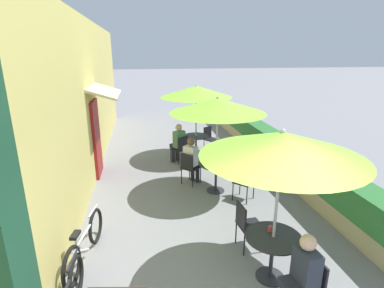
{
  "coord_description": "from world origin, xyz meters",
  "views": [
    {
      "loc": [
        -1.14,
        -2.03,
        3.35
      ],
      "look_at": [
        0.15,
        5.44,
        1.0
      ],
      "focal_mm": 28.0,
      "sensor_mm": 36.0,
      "label": 1
    }
  ],
  "objects_px": {
    "patio_umbrella_near": "(282,144)",
    "cafe_chair_mid_left": "(189,166)",
    "patio_table_mid": "(216,170)",
    "coffee_cup_mid": "(214,161)",
    "coffee_cup_near": "(270,229)",
    "patio_umbrella_far": "(196,92)",
    "patio_table_near": "(273,247)",
    "cafe_chair_far_left": "(180,148)",
    "patio_umbrella_mid": "(218,106)",
    "seated_patron_far_left": "(178,142)",
    "patio_table_far": "(196,141)",
    "cafe_chair_far_right": "(210,137)",
    "cafe_chair_near_right": "(246,223)",
    "bicycle_second": "(85,244)",
    "seated_patron_mid_left": "(192,159)",
    "cafe_chair_mid_right": "(245,178)",
    "seated_patron_near_left": "(301,275)",
    "cafe_chair_near_left": "(308,284)"
  },
  "relations": [
    {
      "from": "seated_patron_mid_left",
      "to": "cafe_chair_mid_right",
      "type": "relative_size",
      "value": 1.44
    },
    {
      "from": "coffee_cup_near",
      "to": "patio_table_near",
      "type": "bearing_deg",
      "value": -91.51
    },
    {
      "from": "patio_table_near",
      "to": "seated_patron_mid_left",
      "type": "height_order",
      "value": "seated_patron_mid_left"
    },
    {
      "from": "cafe_chair_near_right",
      "to": "bicycle_second",
      "type": "bearing_deg",
      "value": -97.35
    },
    {
      "from": "patio_table_near",
      "to": "patio_umbrella_far",
      "type": "distance_m",
      "value": 5.87
    },
    {
      "from": "coffee_cup_near",
      "to": "patio_umbrella_far",
      "type": "height_order",
      "value": "patio_umbrella_far"
    },
    {
      "from": "patio_umbrella_mid",
      "to": "cafe_chair_mid_right",
      "type": "xyz_separation_m",
      "value": [
        0.59,
        -0.49,
        -1.64
      ]
    },
    {
      "from": "seated_patron_near_left",
      "to": "cafe_chair_mid_right",
      "type": "relative_size",
      "value": 1.44
    },
    {
      "from": "patio_table_far",
      "to": "cafe_chair_far_right",
      "type": "height_order",
      "value": "cafe_chair_far_right"
    },
    {
      "from": "cafe_chair_near_left",
      "to": "cafe_chair_mid_right",
      "type": "distance_m",
      "value": 3.35
    },
    {
      "from": "cafe_chair_near_left",
      "to": "coffee_cup_near",
      "type": "bearing_deg",
      "value": 3.97
    },
    {
      "from": "cafe_chair_mid_right",
      "to": "cafe_chair_far_right",
      "type": "relative_size",
      "value": 1.0
    },
    {
      "from": "patio_umbrella_near",
      "to": "seated_patron_far_left",
      "type": "height_order",
      "value": "patio_umbrella_near"
    },
    {
      "from": "cafe_chair_mid_left",
      "to": "seated_patron_far_left",
      "type": "relative_size",
      "value": 0.7
    },
    {
      "from": "cafe_chair_mid_right",
      "to": "patio_table_near",
      "type": "bearing_deg",
      "value": 124.97
    },
    {
      "from": "patio_umbrella_far",
      "to": "patio_table_mid",
      "type": "bearing_deg",
      "value": -89.48
    },
    {
      "from": "seated_patron_far_left",
      "to": "patio_table_far",
      "type": "bearing_deg",
      "value": -2.66
    },
    {
      "from": "patio_umbrella_near",
      "to": "cafe_chair_mid_left",
      "type": "distance_m",
      "value": 3.98
    },
    {
      "from": "patio_table_near",
      "to": "coffee_cup_near",
      "type": "bearing_deg",
      "value": 88.49
    },
    {
      "from": "cafe_chair_mid_left",
      "to": "patio_umbrella_far",
      "type": "bearing_deg",
      "value": 120.59
    },
    {
      "from": "patio_table_mid",
      "to": "patio_table_far",
      "type": "relative_size",
      "value": 1.0
    },
    {
      "from": "patio_umbrella_far",
      "to": "seated_patron_far_left",
      "type": "distance_m",
      "value": 1.66
    },
    {
      "from": "patio_table_near",
      "to": "patio_umbrella_near",
      "type": "relative_size",
      "value": 0.35
    },
    {
      "from": "coffee_cup_mid",
      "to": "cafe_chair_mid_left",
      "type": "bearing_deg",
      "value": 139.59
    },
    {
      "from": "seated_patron_far_left",
      "to": "cafe_chair_mid_left",
      "type": "bearing_deg",
      "value": -122.25
    },
    {
      "from": "patio_table_near",
      "to": "cafe_chair_far_right",
      "type": "relative_size",
      "value": 0.97
    },
    {
      "from": "coffee_cup_mid",
      "to": "cafe_chair_far_left",
      "type": "relative_size",
      "value": 0.1
    },
    {
      "from": "cafe_chair_mid_left",
      "to": "seated_patron_near_left",
      "type": "bearing_deg",
      "value": -34.96
    },
    {
      "from": "coffee_cup_near",
      "to": "cafe_chair_mid_left",
      "type": "height_order",
      "value": "cafe_chair_mid_left"
    },
    {
      "from": "seated_patron_far_left",
      "to": "bicycle_second",
      "type": "height_order",
      "value": "seated_patron_far_left"
    },
    {
      "from": "coffee_cup_near",
      "to": "cafe_chair_far_left",
      "type": "distance_m",
      "value": 5.07
    },
    {
      "from": "coffee_cup_near",
      "to": "seated_patron_far_left",
      "type": "relative_size",
      "value": 0.07
    },
    {
      "from": "cafe_chair_mid_left",
      "to": "patio_table_mid",
      "type": "bearing_deg",
      "value": 5.74
    },
    {
      "from": "patio_table_near",
      "to": "bicycle_second",
      "type": "bearing_deg",
      "value": 163.01
    },
    {
      "from": "patio_umbrella_near",
      "to": "patio_umbrella_mid",
      "type": "xyz_separation_m",
      "value": [
        -0.09,
        3.07,
        0.0
      ]
    },
    {
      "from": "cafe_chair_far_left",
      "to": "patio_umbrella_mid",
      "type": "bearing_deg",
      "value": -108.79
    },
    {
      "from": "seated_patron_mid_left",
      "to": "patio_umbrella_mid",
      "type": "bearing_deg",
      "value": -2.66
    },
    {
      "from": "seated_patron_mid_left",
      "to": "seated_patron_far_left",
      "type": "height_order",
      "value": "same"
    },
    {
      "from": "coffee_cup_mid",
      "to": "patio_table_far",
      "type": "bearing_deg",
      "value": 89.24
    },
    {
      "from": "patio_table_far",
      "to": "cafe_chair_far_right",
      "type": "relative_size",
      "value": 0.97
    },
    {
      "from": "seated_patron_mid_left",
      "to": "seated_patron_far_left",
      "type": "xyz_separation_m",
      "value": [
        -0.16,
        1.59,
        0.0
      ]
    },
    {
      "from": "patio_umbrella_near",
      "to": "cafe_chair_far_left",
      "type": "relative_size",
      "value": 2.73
    },
    {
      "from": "cafe_chair_near_right",
      "to": "patio_table_near",
      "type": "bearing_deg",
      "value": 5.74
    },
    {
      "from": "patio_table_near",
      "to": "cafe_chair_far_left",
      "type": "xyz_separation_m",
      "value": [
        -0.7,
        5.14,
        -0.03
      ]
    },
    {
      "from": "seated_patron_far_left",
      "to": "seated_patron_near_left",
      "type": "bearing_deg",
      "value": -117.52
    },
    {
      "from": "cafe_chair_near_right",
      "to": "cafe_chair_mid_right",
      "type": "distance_m",
      "value": 1.94
    },
    {
      "from": "patio_table_mid",
      "to": "coffee_cup_mid",
      "type": "bearing_deg",
      "value": 144.07
    },
    {
      "from": "patio_umbrella_mid",
      "to": "cafe_chair_far_right",
      "type": "distance_m",
      "value": 3.53
    },
    {
      "from": "seated_patron_far_left",
      "to": "patio_umbrella_mid",
      "type": "bearing_deg",
      "value": -107.88
    },
    {
      "from": "seated_patron_near_left",
      "to": "seated_patron_far_left",
      "type": "xyz_separation_m",
      "value": [
        -0.79,
        6.0,
        0.0
      ]
    }
  ]
}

